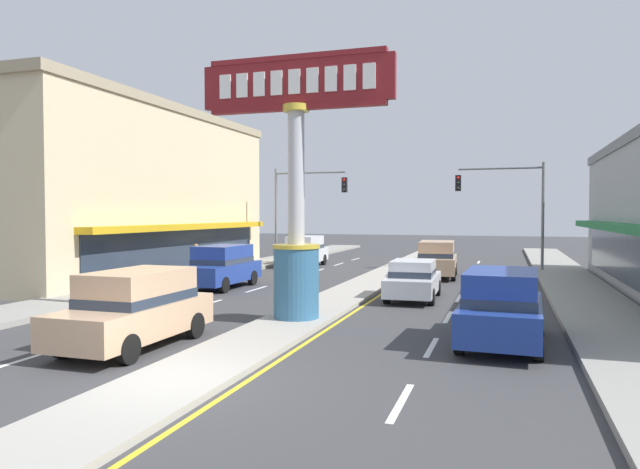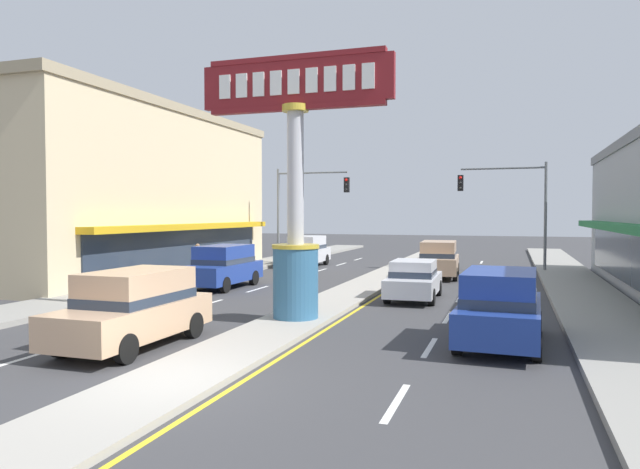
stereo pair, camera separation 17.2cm
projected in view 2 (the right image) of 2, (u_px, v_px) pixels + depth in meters
The scene contains 16 objects.
ground_plane at pixel (169, 386), 11.13m from camera, with size 160.00×160.00×0.00m, color #3A3A3D.
median_strip at pixel (376, 280), 28.20m from camera, with size 2.08×52.00×0.14m, color #A39E93.
sidewalk_left at pixel (192, 278), 29.15m from camera, with size 2.80×60.00×0.18m, color gray.
sidewalk_right at pixel (583, 293), 23.47m from camera, with size 2.80×60.00×0.18m, color gray.
lane_markings at pixel (370, 285), 26.92m from camera, with size 8.82×52.00×0.01m.
district_sign at pixel (295, 201), 17.52m from camera, with size 6.06×1.45×7.95m.
storefront_left at pixel (112, 192), 32.13m from camera, with size 10.56×19.90×9.01m.
traffic_light_left_side at pixel (304, 199), 36.59m from camera, with size 4.86×0.46×6.20m.
traffic_light_right_side at pixel (512, 197), 32.63m from camera, with size 4.86×0.46×6.20m.
suv_near_right_lane at pixel (439, 259), 29.83m from camera, with size 2.17×4.70×1.90m.
suv_far_right_lane at pixel (223, 266), 25.82m from camera, with size 1.98×4.60×1.90m.
suv_near_left_lane at pixel (134, 307), 14.41m from camera, with size 1.98×4.61×1.90m.
suv_mid_left_lane at pixel (500, 307), 14.49m from camera, with size 2.11×4.68×1.90m.
sedan_far_left_oncoming at pixel (414, 279), 22.24m from camera, with size 1.93×4.35×1.53m.
suv_kerb_right at pixel (307, 251), 36.37m from camera, with size 2.06×4.65×1.90m.
pedestrian_near_kerb at pixel (198, 259), 27.93m from camera, with size 0.45×0.36×1.69m.
Camera 2 is at (6.22, -9.55, 3.32)m, focal length 32.45 mm.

